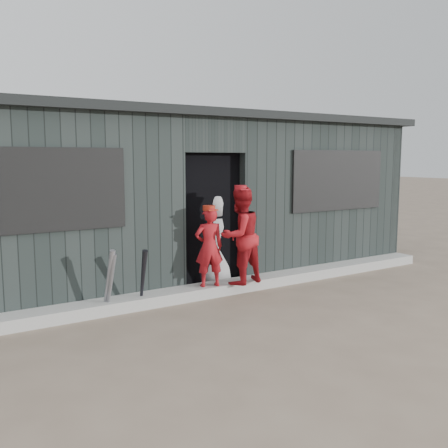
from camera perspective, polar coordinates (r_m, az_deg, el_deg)
ground at (r=5.85m, az=9.69°, el=-11.74°), size 80.00×80.00×0.00m
curb at (r=7.22m, az=-0.09°, el=-7.28°), size 8.00×0.36×0.15m
bat_left at (r=6.31m, az=-13.10°, el=-6.44°), size 0.12×0.34×0.84m
bat_mid at (r=6.30m, az=-12.86°, el=-6.70°), size 0.13×0.27×0.78m
bat_right at (r=6.47m, az=-9.26°, el=-6.18°), size 0.11×0.34×0.79m
player_red_left at (r=6.89m, az=-1.72°, el=-2.65°), size 0.46×0.36×1.10m
player_red_right at (r=7.02m, az=1.87°, el=-1.35°), size 0.74×0.62×1.37m
player_grey_back at (r=7.53m, az=-1.22°, el=-1.77°), size 0.70×0.46×1.41m
dugout at (r=8.47m, az=-6.20°, el=3.20°), size 8.30×3.30×2.62m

